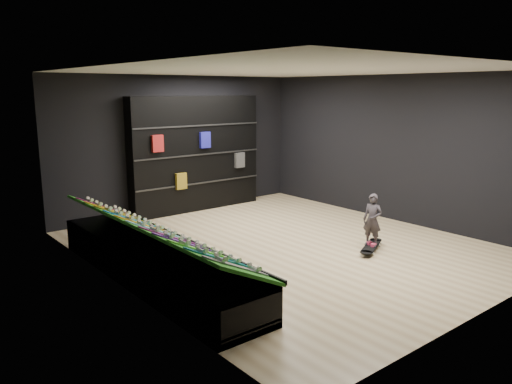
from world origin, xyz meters
TOP-DOWN VIEW (x-y plane):
  - floor at (0.00, 0.00)m, footprint 6.00×7.00m
  - ceiling at (0.00, 0.00)m, footprint 6.00×7.00m
  - wall_back at (0.00, 3.50)m, footprint 6.00×0.02m
  - wall_front at (0.00, -3.50)m, footprint 6.00×0.02m
  - wall_left at (-3.00, 0.00)m, footprint 0.02×7.00m
  - wall_right at (3.00, 0.00)m, footprint 0.02×7.00m
  - display_rack at (-2.55, 0.00)m, footprint 0.90×4.50m
  - turf_ramp at (-2.50, 0.00)m, footprint 0.92×4.50m
  - back_shelving at (0.30, 3.32)m, footprint 3.20×0.37m
  - floor_skateboard at (0.98, -1.10)m, footprint 0.98×0.63m
  - child at (0.98, -1.10)m, footprint 0.19×0.23m
  - display_board_0 at (-2.49, -1.90)m, footprint 0.93×0.22m
  - display_board_1 at (-2.49, -1.52)m, footprint 0.93×0.22m
  - display_board_2 at (-2.49, -1.14)m, footprint 0.93×0.22m
  - display_board_3 at (-2.49, -0.76)m, footprint 0.93×0.22m
  - display_board_4 at (-2.49, -0.38)m, footprint 0.93×0.22m
  - display_board_5 at (-2.49, 0.00)m, footprint 0.93×0.22m
  - display_board_6 at (-2.49, 0.38)m, footprint 0.93×0.22m
  - display_board_7 at (-2.49, 0.76)m, footprint 0.93×0.22m
  - display_board_8 at (-2.49, 1.14)m, footprint 0.93×0.22m
  - display_board_9 at (-2.49, 1.52)m, footprint 0.93×0.22m
  - display_board_10 at (-2.49, 1.90)m, footprint 0.93×0.22m

SIDE VIEW (x-z plane):
  - floor at x=0.00m, z-range -0.01..0.01m
  - floor_skateboard at x=0.98m, z-range 0.00..0.09m
  - display_rack at x=-2.55m, z-range 0.00..0.50m
  - child at x=0.98m, z-range 0.09..0.63m
  - turf_ramp at x=-2.50m, z-range 0.48..0.94m
  - display_board_0 at x=-2.49m, z-range 0.49..0.99m
  - display_board_1 at x=-2.49m, z-range 0.49..0.99m
  - display_board_2 at x=-2.49m, z-range 0.49..0.99m
  - display_board_3 at x=-2.49m, z-range 0.49..0.99m
  - display_board_4 at x=-2.49m, z-range 0.49..0.99m
  - display_board_5 at x=-2.49m, z-range 0.49..0.99m
  - display_board_6 at x=-2.49m, z-range 0.49..0.99m
  - display_board_7 at x=-2.49m, z-range 0.49..0.99m
  - display_board_8 at x=-2.49m, z-range 0.49..0.99m
  - display_board_9 at x=-2.49m, z-range 0.49..0.99m
  - display_board_10 at x=-2.49m, z-range 0.49..0.99m
  - back_shelving at x=0.30m, z-range 0.00..2.56m
  - wall_back at x=0.00m, z-range 0.00..3.00m
  - wall_front at x=0.00m, z-range 0.00..3.00m
  - wall_left at x=-3.00m, z-range 0.00..3.00m
  - wall_right at x=3.00m, z-range 0.00..3.00m
  - ceiling at x=0.00m, z-range 3.00..3.00m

